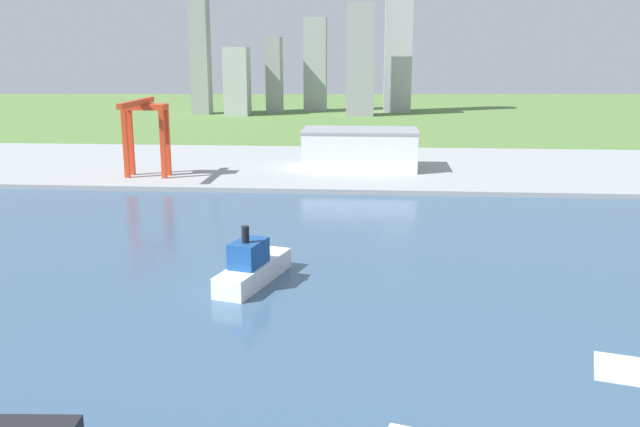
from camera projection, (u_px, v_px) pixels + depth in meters
name	position (u px, v px, depth m)	size (l,w,h in m)	color
ground_plane	(337.00, 281.00, 200.05)	(2400.00, 2400.00, 0.00)	#53783B
water_bay	(321.00, 377.00, 141.87)	(840.00, 360.00, 0.15)	#385675
industrial_pier	(356.00, 167.00, 383.92)	(840.00, 140.00, 2.50)	#94999C
ferry_boat	(252.00, 267.00, 197.05)	(17.86, 35.21, 17.76)	white
port_crane_red	(144.00, 121.00, 340.07)	(21.21, 45.88, 38.90)	red
warehouse_main	(360.00, 149.00, 369.10)	(60.79, 33.68, 21.04)	white
distant_skyline	(323.00, 57.00, 698.49)	(219.78, 77.33, 138.07)	gray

